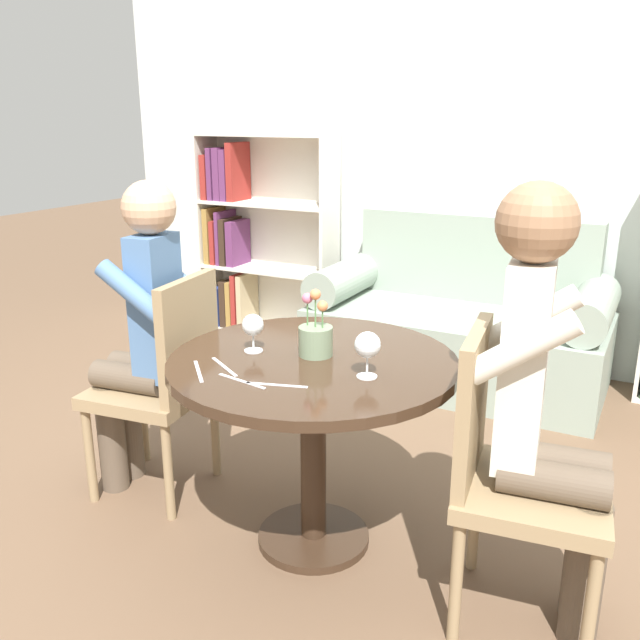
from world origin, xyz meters
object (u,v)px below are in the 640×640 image
(couch, at_px, (459,328))
(wine_glass_right, at_px, (368,346))
(chair_right, at_px, (509,467))
(chair_left, at_px, (165,377))
(wine_glass_left, at_px, (253,326))
(person_left, at_px, (141,335))
(bookshelf_left, at_px, (253,238))
(person_right, at_px, (547,401))
(flower_vase, at_px, (316,337))

(couch, bearing_deg, wine_glass_right, -82.99)
(chair_right, bearing_deg, couch, 13.56)
(chair_left, relative_size, wine_glass_right, 6.18)
(wine_glass_left, distance_m, wine_glass_right, 0.44)
(couch, distance_m, chair_right, 1.94)
(chair_left, xyz_separation_m, person_left, (-0.09, -0.02, 0.17))
(bookshelf_left, distance_m, person_left, 2.17)
(person_right, bearing_deg, bookshelf_left, 41.46)
(chair_left, xyz_separation_m, chair_right, (1.35, -0.09, 0.00))
(chair_right, height_order, wine_glass_left, chair_right)
(person_right, height_order, flower_vase, person_right)
(bookshelf_left, xyz_separation_m, wine_glass_left, (1.34, -2.06, 0.13))
(person_left, bearing_deg, couch, 149.43)
(wine_glass_right, relative_size, flower_vase, 0.64)
(person_left, height_order, wine_glass_left, person_left)
(wine_glass_right, height_order, flower_vase, flower_vase)
(flower_vase, bearing_deg, chair_left, 179.83)
(bookshelf_left, relative_size, person_right, 1.03)
(chair_right, bearing_deg, wine_glass_left, 81.96)
(wine_glass_left, height_order, wine_glass_right, wine_glass_right)
(chair_right, bearing_deg, chair_left, 79.55)
(couch, height_order, person_right, person_right)
(chair_left, distance_m, wine_glass_right, 0.95)
(bookshelf_left, relative_size, wine_glass_left, 10.34)
(couch, relative_size, chair_right, 1.79)
(bookshelf_left, xyz_separation_m, chair_right, (2.23, -2.08, -0.16))
(chair_right, distance_m, person_left, 1.45)
(chair_left, xyz_separation_m, flower_vase, (0.66, -0.00, 0.27))
(chair_left, height_order, flower_vase, flower_vase)
(bookshelf_left, height_order, wine_glass_left, bookshelf_left)
(person_right, height_order, wine_glass_left, person_right)
(couch, xyz_separation_m, wine_glass_right, (0.23, -1.83, 0.49))
(chair_right, xyz_separation_m, person_left, (-1.43, 0.07, 0.17))
(wine_glass_left, distance_m, flower_vase, 0.22)
(bookshelf_left, height_order, chair_left, bookshelf_left)
(person_left, height_order, flower_vase, person_left)
(person_left, relative_size, person_right, 0.95)
(couch, height_order, wine_glass_right, couch)
(bookshelf_left, bearing_deg, flower_vase, -52.17)
(bookshelf_left, bearing_deg, wine_glass_right, -49.64)
(chair_right, height_order, person_left, person_left)
(wine_glass_right, bearing_deg, couch, 97.01)
(couch, height_order, chair_left, couch)
(chair_left, bearing_deg, wine_glass_right, 76.38)
(chair_left, height_order, chair_right, same)
(wine_glass_right, bearing_deg, bookshelf_left, 130.36)
(couch, xyz_separation_m, person_left, (-0.76, -1.74, 0.35))
(chair_right, xyz_separation_m, wine_glass_right, (-0.45, -0.02, 0.31))
(couch, relative_size, person_left, 1.28)
(couch, distance_m, wine_glass_right, 1.91)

